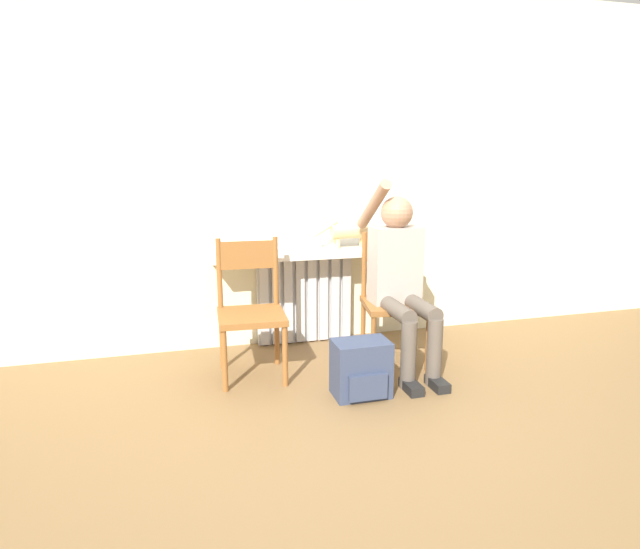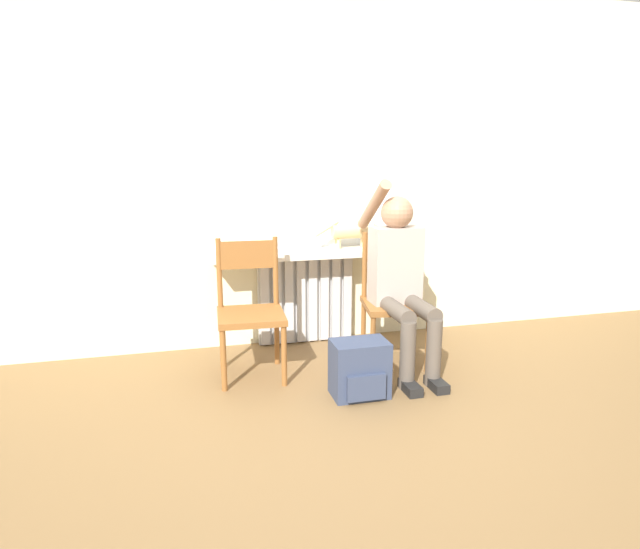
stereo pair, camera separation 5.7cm
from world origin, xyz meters
TOP-DOWN VIEW (x-y plane):
  - ground_plane at (0.00, 0.00)m, footprint 12.00×12.00m
  - wall_with_window at (0.00, 1.23)m, footprint 7.00×0.06m
  - radiator at (-0.00, 1.15)m, footprint 0.75×0.08m
  - windowsill at (0.00, 1.06)m, footprint 1.48×0.28m
  - window_glass at (0.00, 1.20)m, footprint 1.42×0.01m
  - chair_left at (-0.51, 0.61)m, footprint 0.45×0.45m
  - chair_right at (0.52, 0.61)m, footprint 0.50×0.50m
  - person at (0.51, 0.49)m, footprint 0.36×1.00m
  - cat at (0.36, 1.07)m, footprint 0.51×0.11m
  - backpack at (0.09, 0.10)m, footprint 0.34×0.26m

SIDE VIEW (x-z plane):
  - ground_plane at x=0.00m, z-range 0.00..0.00m
  - backpack at x=0.09m, z-range 0.00..0.35m
  - radiator at x=0.00m, z-range 0.00..0.70m
  - chair_left at x=-0.51m, z-range 0.01..0.92m
  - chair_right at x=0.52m, z-range 0.01..0.92m
  - person at x=0.51m, z-range 0.01..1.32m
  - windowsill at x=0.00m, z-range 0.70..0.75m
  - cat at x=0.36m, z-range 0.77..0.99m
  - window_glass at x=0.00m, z-range 0.75..1.89m
  - wall_with_window at x=0.00m, z-range 0.00..2.70m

